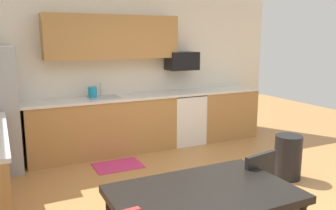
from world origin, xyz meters
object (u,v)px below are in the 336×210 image
(microwave, at_px, (182,61))
(dining_table, at_px, (204,198))
(oven_range, at_px, (184,118))
(trash_bin, at_px, (288,157))
(kettle, at_px, (93,93))
(chair_near_table, at_px, (269,194))

(microwave, distance_m, dining_table, 3.87)
(oven_range, height_order, dining_table, oven_range)
(oven_range, xyz_separation_m, trash_bin, (0.46, -2.10, -0.16))
(kettle, bearing_deg, dining_table, -89.74)
(trash_bin, bearing_deg, microwave, 101.95)
(dining_table, bearing_deg, oven_range, 63.81)
(microwave, relative_size, chair_near_table, 0.64)
(chair_near_table, height_order, kettle, kettle)
(oven_range, bearing_deg, microwave, 90.00)
(microwave, bearing_deg, trash_bin, -78.05)
(oven_range, distance_m, trash_bin, 2.15)
(oven_range, distance_m, dining_table, 3.70)
(dining_table, bearing_deg, microwave, 64.48)
(oven_range, bearing_deg, trash_bin, -77.50)
(chair_near_table, height_order, trash_bin, chair_near_table)
(microwave, height_order, chair_near_table, microwave)
(dining_table, distance_m, chair_near_table, 0.79)
(microwave, xyz_separation_m, dining_table, (-1.63, -3.41, -0.81))
(microwave, bearing_deg, chair_near_table, -104.69)
(kettle, bearing_deg, chair_near_table, -76.46)
(oven_range, distance_m, kettle, 1.74)
(dining_table, relative_size, trash_bin, 2.33)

